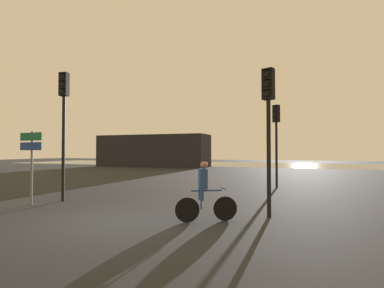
% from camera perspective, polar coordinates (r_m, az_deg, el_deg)
% --- Properties ---
extents(ground_plane, '(120.00, 120.00, 0.00)m').
position_cam_1_polar(ground_plane, '(8.54, -15.45, -14.16)').
color(ground_plane, black).
extents(water_strip, '(80.00, 16.00, 0.01)m').
position_cam_1_polar(water_strip, '(43.81, 13.97, -3.84)').
color(water_strip, slate).
rests_on(water_strip, ground).
extents(distant_building, '(14.12, 4.00, 3.92)m').
position_cam_1_polar(distant_building, '(37.87, -7.48, -1.30)').
color(distant_building, black).
rests_on(distant_building, ground).
extents(traffic_light_near_right, '(0.38, 0.39, 4.29)m').
position_cam_1_polar(traffic_light_near_right, '(8.94, 14.35, 5.67)').
color(traffic_light_near_right, black).
rests_on(traffic_light_near_right, ground).
extents(traffic_light_far_right, '(0.40, 0.42, 4.31)m').
position_cam_1_polar(traffic_light_far_right, '(16.22, 15.75, 2.58)').
color(traffic_light_far_right, black).
rests_on(traffic_light_far_right, ground).
extents(traffic_light_near_left, '(0.35, 0.37, 4.91)m').
position_cam_1_polar(traffic_light_near_left, '(12.48, -23.25, 5.58)').
color(traffic_light_near_left, black).
rests_on(traffic_light_near_left, ground).
extents(direction_sign_post, '(1.10, 0.17, 2.60)m').
position_cam_1_polar(direction_sign_post, '(11.94, -28.31, -1.70)').
color(direction_sign_post, slate).
rests_on(direction_sign_post, ground).
extents(cyclist, '(1.49, 0.91, 1.62)m').
position_cam_1_polar(cyclist, '(8.16, 2.33, -8.95)').
color(cyclist, black).
rests_on(cyclist, ground).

